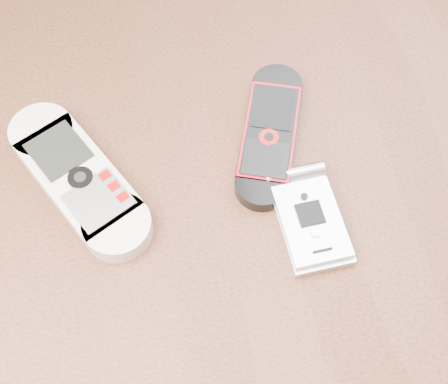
% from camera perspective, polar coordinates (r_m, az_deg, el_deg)
% --- Properties ---
extents(ground, '(4.00, 4.00, 0.00)m').
position_cam_1_polar(ground, '(1.26, -0.23, -17.13)').
color(ground, '#472B19').
rests_on(ground, ground).
extents(table, '(1.20, 0.80, 0.75)m').
position_cam_1_polar(table, '(0.65, -0.44, -5.06)').
color(table, black).
rests_on(table, ground).
extents(nokia_white, '(0.14, 0.19, 0.02)m').
position_cam_1_polar(nokia_white, '(0.57, -13.19, 1.26)').
color(nokia_white, silver).
rests_on(nokia_white, table).
extents(nokia_black_red, '(0.10, 0.17, 0.02)m').
position_cam_1_polar(nokia_black_red, '(0.58, 4.20, 5.36)').
color(nokia_black_red, black).
rests_on(nokia_black_red, table).
extents(motorola_razr, '(0.06, 0.11, 0.02)m').
position_cam_1_polar(motorola_razr, '(0.54, 7.87, -2.55)').
color(motorola_razr, silver).
rests_on(motorola_razr, table).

